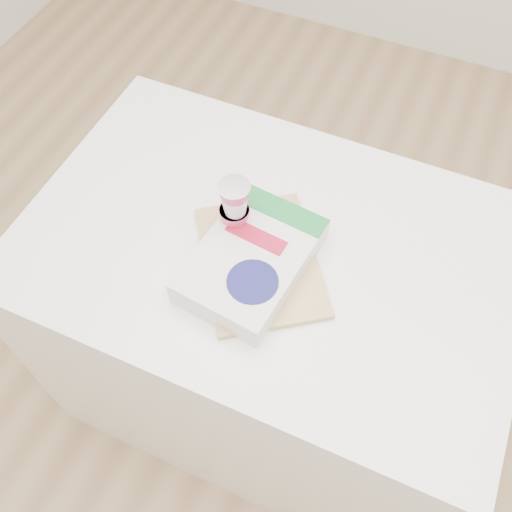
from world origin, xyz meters
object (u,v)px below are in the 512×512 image
(table, at_px, (267,328))
(cutting_board, at_px, (261,261))
(bananas, at_px, (247,263))
(cereal_box, at_px, (252,260))
(yogurt_stack, at_px, (235,208))

(table, height_order, cutting_board, cutting_board)
(cutting_board, xyz_separation_m, bananas, (-0.02, -0.04, 0.03))
(bananas, xyz_separation_m, cereal_box, (0.01, 0.01, -0.01))
(cutting_board, relative_size, cereal_box, 0.99)
(cereal_box, bearing_deg, bananas, -102.85)
(cutting_board, bearing_deg, bananas, -150.82)
(table, xyz_separation_m, yogurt_stack, (-0.08, -0.01, 0.52))
(cutting_board, height_order, yogurt_stack, yogurt_stack)
(table, height_order, bananas, bananas)
(table, height_order, yogurt_stack, yogurt_stack)
(table, bearing_deg, bananas, -100.06)
(yogurt_stack, bearing_deg, bananas, -51.87)
(table, xyz_separation_m, bananas, (-0.02, -0.09, 0.46))
(cutting_board, xyz_separation_m, cereal_box, (-0.01, -0.02, 0.03))
(bananas, bearing_deg, cutting_board, 64.49)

